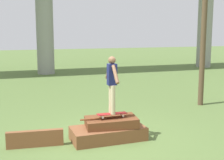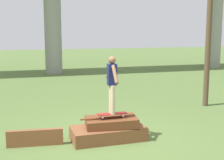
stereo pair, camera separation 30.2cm
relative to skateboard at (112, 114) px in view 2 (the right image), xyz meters
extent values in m
plane|color=#567038|center=(-0.10, 0.03, -0.69)|extent=(80.00, 80.00, 0.00)
cube|color=brown|center=(-0.10, 0.03, -0.52)|extent=(1.92, 0.94, 0.34)
cube|color=brown|center=(0.00, 0.07, -0.23)|extent=(1.42, 0.96, 0.27)
cylinder|color=brown|center=(-0.10, 0.03, -0.10)|extent=(1.47, 0.04, 0.04)
cube|color=brown|center=(-1.94, 0.13, -0.49)|extent=(1.37, 0.27, 0.41)
cube|color=maroon|center=(0.00, 0.00, 0.01)|extent=(0.78, 0.23, 0.01)
cylinder|color=silver|center=(0.28, 0.08, -0.05)|extent=(0.05, 0.03, 0.05)
cylinder|color=silver|center=(0.27, -0.10, -0.05)|extent=(0.05, 0.03, 0.05)
cylinder|color=silver|center=(-0.27, 0.10, -0.05)|extent=(0.05, 0.03, 0.05)
cylinder|color=silver|center=(-0.28, -0.08, -0.05)|extent=(0.05, 0.03, 0.05)
cylinder|color=#C6B78E|center=(0.00, 0.08, 0.39)|extent=(0.12, 0.12, 0.75)
cylinder|color=#C6B78E|center=(0.00, -0.08, 0.39)|extent=(0.12, 0.12, 0.75)
cube|color=#191E51|center=(0.00, 0.00, 1.03)|extent=(0.23, 0.22, 0.54)
sphere|color=brown|center=(0.00, 0.00, 1.39)|extent=(0.19, 0.19, 0.19)
cylinder|color=brown|center=(0.01, 0.28, 1.07)|extent=(0.10, 0.43, 0.44)
cylinder|color=brown|center=(-0.01, -0.28, 1.07)|extent=(0.10, 0.43, 0.44)
cylinder|color=gray|center=(-0.10, 13.29, 2.93)|extent=(1.10, 1.10, 7.24)
cylinder|color=gray|center=(12.00, 13.29, 2.93)|extent=(1.10, 1.10, 7.24)
camera|label=1|loc=(-2.49, -7.38, 2.13)|focal=50.00mm
camera|label=2|loc=(-2.20, -7.47, 2.13)|focal=50.00mm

